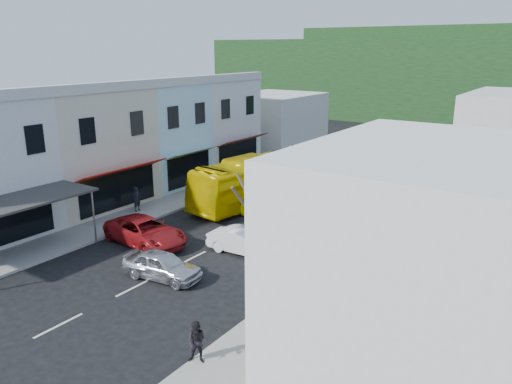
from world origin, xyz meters
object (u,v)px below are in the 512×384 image
at_px(pedestrian_left, 137,199).
at_px(traffic_signal, 462,140).
at_px(car_silver, 162,265).
at_px(bus, 262,180).
at_px(direction_sign, 288,253).
at_px(car_red, 146,232).
at_px(car_white, 244,241).
at_px(street_tree, 272,243).
at_px(pedestrian_right, 197,340).

relative_size(pedestrian_left, traffic_signal, 0.35).
bearing_deg(car_silver, bus, 5.34).
bearing_deg(traffic_signal, car_silver, 94.04).
relative_size(car_silver, direction_sign, 1.02).
relative_size(car_red, direction_sign, 1.06).
bearing_deg(car_white, street_tree, -140.92).
distance_m(car_silver, car_white, 4.91).
bearing_deg(pedestrian_left, street_tree, -120.93).
xyz_separation_m(car_red, street_tree, (10.91, -4.02, 3.16)).
relative_size(car_silver, car_white, 1.00).
height_order(pedestrian_right, street_tree, street_tree).
relative_size(direction_sign, street_tree, 0.56).
bearing_deg(bus, pedestrian_right, -55.63).
relative_size(car_white, traffic_signal, 0.90).
bearing_deg(car_red, direction_sign, -88.67).
relative_size(bus, street_tree, 1.50).
relative_size(car_white, direction_sign, 1.02).
height_order(bus, pedestrian_right, bus).
bearing_deg(car_white, car_red, 107.28).
bearing_deg(pedestrian_left, pedestrian_right, -131.08).
xyz_separation_m(pedestrian_left, street_tree, (15.42, -7.59, 2.86)).
bearing_deg(pedestrian_right, traffic_signal, 65.47).
height_order(pedestrian_left, street_tree, street_tree).
height_order(pedestrian_right, traffic_signal, traffic_signal).
relative_size(car_white, pedestrian_right, 2.59).
bearing_deg(car_red, bus, 2.36).
xyz_separation_m(bus, direction_sign, (8.98, -11.50, 0.62)).
height_order(bus, pedestrian_left, bus).
xyz_separation_m(car_white, traffic_signal, (4.72, 28.31, 1.74)).
height_order(car_white, direction_sign, direction_sign).
height_order(bus, direction_sign, direction_sign).
height_order(car_silver, pedestrian_right, pedestrian_right).
height_order(bus, car_white, bus).
relative_size(car_red, street_tree, 0.60).
xyz_separation_m(bus, car_silver, (3.00, -13.16, -0.85)).
bearing_deg(bus, car_red, -87.41).
relative_size(bus, direction_sign, 2.68).
xyz_separation_m(car_red, traffic_signal, (10.03, 30.35, 1.74)).
height_order(car_white, car_red, same).
distance_m(car_silver, street_tree, 7.84).
height_order(car_red, pedestrian_right, pedestrian_right).
xyz_separation_m(car_silver, traffic_signal, (6.15, 33.01, 1.74)).
bearing_deg(bus, pedestrian_left, -120.49).
bearing_deg(pedestrian_right, car_silver, 119.93).
relative_size(car_white, street_tree, 0.57).
distance_m(car_white, direction_sign, 5.66).
height_order(car_red, traffic_signal, traffic_signal).
distance_m(car_red, pedestrian_right, 11.98).
distance_m(bus, pedestrian_right, 19.58).
xyz_separation_m(pedestrian_left, direction_sign, (14.36, -4.57, 1.17)).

